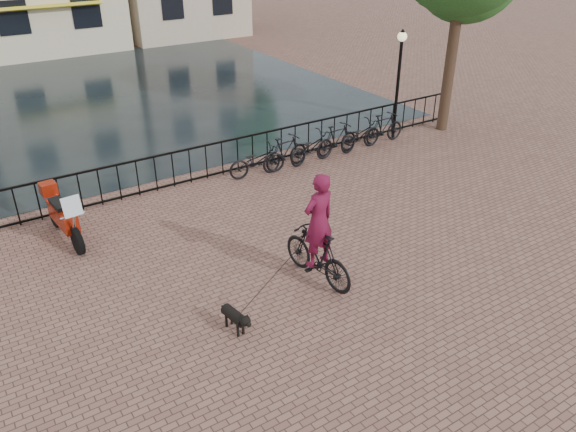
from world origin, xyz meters
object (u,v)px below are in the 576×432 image
dog (234,318)px  motorcycle (62,211)px  lamp_post (399,66)px  cyclist (318,235)px

dog → motorcycle: (-1.73, 4.97, 0.47)m
lamp_post → cyclist: bearing=-142.5°
cyclist → motorcycle: 5.95m
lamp_post → motorcycle: 11.07m
lamp_post → dog: bearing=-147.4°
cyclist → dog: size_ratio=3.45×
lamp_post → motorcycle: (-10.91, -0.90, -1.64)m
lamp_post → motorcycle: bearing=-175.3°
cyclist → dog: (-2.19, -0.50, -0.79)m
cyclist → motorcycle: (-3.92, 4.47, -0.32)m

